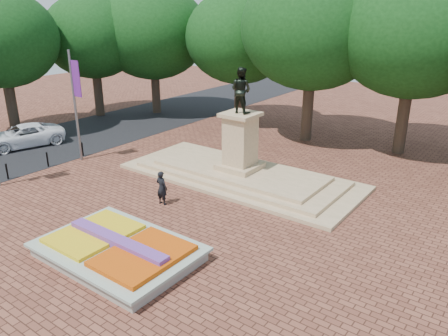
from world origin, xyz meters
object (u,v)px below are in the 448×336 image
(flower_bed, at_px, (118,250))
(pedestrian, at_px, (162,188))
(van, at_px, (23,136))
(monument, at_px, (240,164))

(flower_bed, height_order, pedestrian, pedestrian)
(van, bearing_deg, monument, 31.03)
(flower_bed, xyz_separation_m, pedestrian, (-2.17, 4.72, 0.51))
(pedestrian, bearing_deg, flower_bed, 111.89)
(monument, relative_size, van, 2.52)
(flower_bed, relative_size, van, 1.14)
(van, xyz_separation_m, pedestrian, (14.78, -1.13, 0.12))
(flower_bed, bearing_deg, van, 160.96)
(monument, distance_m, van, 16.45)
(flower_bed, height_order, van, van)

